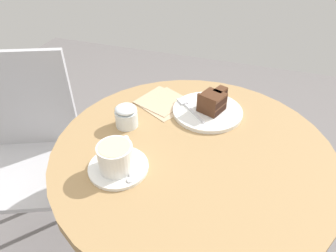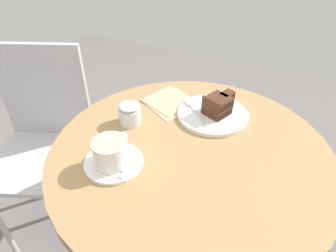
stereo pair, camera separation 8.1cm
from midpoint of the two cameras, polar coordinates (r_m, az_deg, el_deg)
cafe_table at (r=0.89m, az=6.66°, el=-10.70°), size 0.75×0.75×0.76m
saucer at (r=0.76m, az=-7.31°, el=-7.03°), size 0.15×0.15×0.01m
coffee_cup at (r=0.73m, az=-7.74°, el=-5.00°), size 0.12×0.09×0.07m
teaspoon at (r=0.73m, az=-5.12°, el=-8.09°), size 0.09×0.04×0.00m
cake_plate at (r=0.93m, az=10.96°, el=2.14°), size 0.22×0.22×0.01m
cake_slice at (r=0.92m, az=12.13°, el=3.88°), size 0.11×0.09×0.06m
fork at (r=0.93m, az=7.33°, el=3.21°), size 0.12×0.12×0.00m
napkin at (r=0.98m, az=2.88°, el=4.51°), size 0.20×0.20×0.00m
cafe_chair at (r=1.33m, az=-20.93°, el=-1.23°), size 0.50×0.50×0.86m
sugar_pot at (r=0.88m, az=-4.71°, el=2.38°), size 0.07×0.07×0.07m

